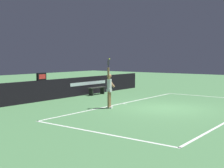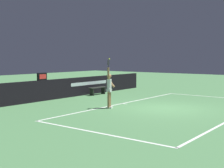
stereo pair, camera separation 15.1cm
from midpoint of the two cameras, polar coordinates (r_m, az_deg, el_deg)
ground_plane at (r=15.28m, az=9.92°, el=-4.41°), size 60.00×60.00×0.00m
court_lines at (r=15.10m, az=11.26°, el=-4.54°), size 11.51×6.00×0.00m
back_wall at (r=19.17m, az=-7.99°, el=-0.71°), size 15.30×0.17×1.17m
speed_display at (r=17.79m, az=-12.50°, el=1.35°), size 0.60×0.15×0.42m
tennis_player at (r=14.94m, az=-0.22°, el=-0.71°), size 0.49×0.40×2.41m
tennis_ball at (r=14.90m, az=-0.19°, el=4.64°), size 0.07×0.07×0.07m
courtside_bench_near at (r=20.40m, az=-2.45°, el=-0.92°), size 1.52×0.36×0.50m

